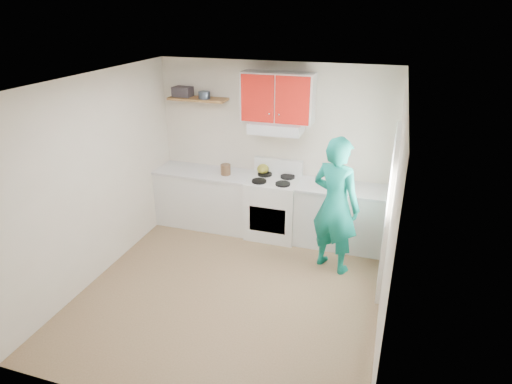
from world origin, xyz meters
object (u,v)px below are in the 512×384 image
(person, at_px, (335,205))
(kettle, at_px, (263,169))
(stove, at_px, (273,208))
(tin, at_px, (204,95))
(crock, at_px, (226,170))

(person, bearing_deg, kettle, -10.52)
(stove, height_order, tin, tin)
(tin, distance_m, crock, 1.17)
(tin, xyz_separation_m, kettle, (0.90, 0.06, -1.09))
(person, bearing_deg, stove, -8.88)
(kettle, xyz_separation_m, person, (1.24, -0.84, -0.07))
(crock, bearing_deg, kettle, 21.04)
(person, bearing_deg, crock, 3.96)
(crock, distance_m, person, 1.89)
(crock, xyz_separation_m, person, (1.78, -0.64, -0.06))
(kettle, bearing_deg, tin, -166.48)
(crock, bearing_deg, stove, 0.86)
(stove, bearing_deg, person, -32.52)
(kettle, bearing_deg, person, -24.31)
(stove, distance_m, crock, 0.93)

